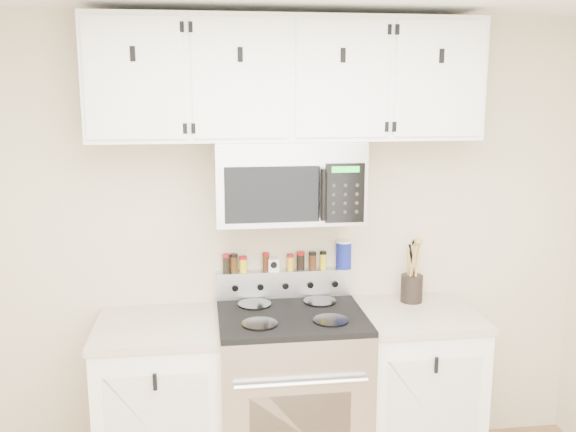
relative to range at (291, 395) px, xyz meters
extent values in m
cube|color=#BDAC8E|center=(0.00, 0.32, 0.76)|extent=(3.50, 0.01, 2.50)
cube|color=#B7B7BA|center=(0.00, 0.00, -0.03)|extent=(0.76, 0.65, 0.92)
cube|color=black|center=(0.00, -0.32, -0.04)|extent=(0.50, 0.02, 0.40)
cube|color=black|center=(0.00, 0.00, 0.45)|extent=(0.76, 0.65, 0.03)
cube|color=#B7B7BA|center=(0.00, 0.28, 0.54)|extent=(0.76, 0.08, 0.15)
cylinder|color=black|center=(-0.18, -0.15, 0.47)|extent=(0.18, 0.18, 0.01)
cylinder|color=black|center=(0.18, -0.15, 0.47)|extent=(0.18, 0.18, 0.01)
cylinder|color=black|center=(-0.18, 0.15, 0.47)|extent=(0.18, 0.18, 0.01)
cylinder|color=black|center=(0.18, 0.15, 0.47)|extent=(0.18, 0.18, 0.01)
cube|color=white|center=(-0.69, 0.02, -0.05)|extent=(0.62, 0.60, 0.88)
cube|color=gray|center=(-0.69, 0.02, 0.41)|extent=(0.64, 0.62, 0.04)
cube|color=white|center=(0.69, 0.02, -0.05)|extent=(0.62, 0.60, 0.88)
cube|color=gray|center=(0.69, 0.02, 0.41)|extent=(0.64, 0.62, 0.04)
cube|color=#9E9EA3|center=(0.00, 0.13, 1.14)|extent=(0.76, 0.38, 0.42)
cube|color=#B7B7BA|center=(0.00, -0.06, 1.31)|extent=(0.73, 0.01, 0.08)
cube|color=black|center=(-0.10, -0.07, 1.10)|extent=(0.47, 0.01, 0.28)
cube|color=black|center=(0.26, -0.07, 1.10)|extent=(0.20, 0.01, 0.30)
cylinder|color=black|center=(0.15, -0.10, 1.10)|extent=(0.03, 0.03, 0.26)
cube|color=white|center=(0.00, 0.16, 1.66)|extent=(2.00, 0.33, 0.62)
cube|color=white|center=(-0.75, -0.01, 1.66)|extent=(0.46, 0.01, 0.57)
cube|color=black|center=(-0.75, -0.02, 1.77)|extent=(0.02, 0.01, 0.07)
cube|color=white|center=(-0.25, -0.01, 1.66)|extent=(0.46, 0.01, 0.57)
cube|color=black|center=(-0.25, -0.02, 1.77)|extent=(0.03, 0.01, 0.07)
cube|color=white|center=(0.25, -0.01, 1.66)|extent=(0.46, 0.01, 0.57)
cube|color=black|center=(0.25, -0.02, 1.77)|extent=(0.03, 0.01, 0.07)
cube|color=white|center=(0.75, -0.01, 1.66)|extent=(0.46, 0.01, 0.57)
cube|color=black|center=(0.75, -0.02, 1.77)|extent=(0.02, 0.01, 0.07)
cylinder|color=black|center=(0.71, 0.18, 0.51)|extent=(0.12, 0.12, 0.15)
cylinder|color=olive|center=(0.71, 0.18, 0.63)|extent=(0.01, 0.01, 0.29)
cylinder|color=olive|center=(0.73, 0.17, 0.64)|extent=(0.01, 0.01, 0.31)
cylinder|color=olive|center=(0.69, 0.19, 0.62)|extent=(0.01, 0.01, 0.27)
cylinder|color=black|center=(0.72, 0.20, 0.62)|extent=(0.01, 0.01, 0.28)
cylinder|color=olive|center=(0.70, 0.16, 0.63)|extent=(0.01, 0.01, 0.30)
cube|color=white|center=(-0.06, 0.28, 0.65)|extent=(0.06, 0.05, 0.07)
cylinder|color=navy|center=(0.34, 0.28, 0.69)|extent=(0.09, 0.09, 0.15)
cylinder|color=white|center=(0.34, 0.28, 0.77)|extent=(0.09, 0.09, 0.01)
cylinder|color=black|center=(-0.32, 0.28, 0.66)|extent=(0.04, 0.04, 0.09)
cylinder|color=#A00C1B|center=(-0.32, 0.28, 0.71)|extent=(0.04, 0.04, 0.02)
cylinder|color=#40260F|center=(-0.28, 0.28, 0.66)|extent=(0.04, 0.04, 0.09)
cylinder|color=black|center=(-0.28, 0.28, 0.71)|extent=(0.04, 0.04, 0.02)
cylinder|color=yellow|center=(-0.23, 0.28, 0.65)|extent=(0.04, 0.04, 0.07)
cylinder|color=#AD0D17|center=(-0.23, 0.28, 0.70)|extent=(0.04, 0.04, 0.02)
cylinder|color=#3F1E0F|center=(-0.10, 0.28, 0.66)|extent=(0.04, 0.04, 0.09)
cylinder|color=#960B0D|center=(-0.10, 0.28, 0.71)|extent=(0.04, 0.04, 0.02)
cylinder|color=gold|center=(0.03, 0.28, 0.65)|extent=(0.04, 0.04, 0.08)
cylinder|color=maroon|center=(0.03, 0.28, 0.70)|extent=(0.04, 0.04, 0.02)
cylinder|color=black|center=(0.09, 0.28, 0.66)|extent=(0.05, 0.05, 0.09)
cylinder|color=#A50E0C|center=(0.09, 0.28, 0.71)|extent=(0.05, 0.05, 0.02)
cylinder|color=#452510|center=(0.16, 0.28, 0.66)|extent=(0.04, 0.04, 0.08)
cylinder|color=black|center=(0.16, 0.28, 0.71)|extent=(0.04, 0.04, 0.02)
cylinder|color=yellow|center=(0.22, 0.28, 0.66)|extent=(0.04, 0.04, 0.09)
cylinder|color=black|center=(0.22, 0.28, 0.71)|extent=(0.04, 0.04, 0.02)
camera|label=1|loc=(-0.45, -3.16, 1.61)|focal=40.00mm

